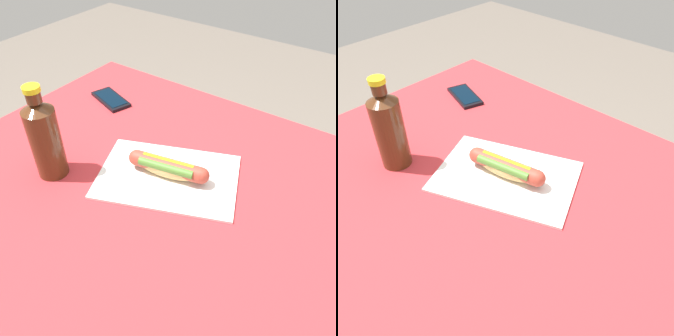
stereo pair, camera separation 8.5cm
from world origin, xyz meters
TOP-DOWN VIEW (x-y plane):
  - ground_plane at (0.00, 0.00)m, footprint 6.00×6.00m
  - dining_table at (0.00, 0.00)m, footprint 1.08×0.90m
  - paper_wrapper at (-0.03, -0.03)m, footprint 0.40×0.34m
  - hot_dog at (-0.03, -0.03)m, footprint 0.21×0.08m
  - cell_phone at (0.34, -0.22)m, footprint 0.16×0.11m
  - soda_bottle at (0.21, 0.12)m, footprint 0.07×0.07m

SIDE VIEW (x-z plane):
  - ground_plane at x=0.00m, z-range 0.00..0.00m
  - dining_table at x=0.00m, z-range 0.24..1.00m
  - paper_wrapper at x=-0.03m, z-range 0.76..0.77m
  - cell_phone at x=0.34m, z-range 0.76..0.77m
  - hot_dog at x=-0.03m, z-range 0.77..0.82m
  - soda_bottle at x=0.21m, z-range 0.75..0.99m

